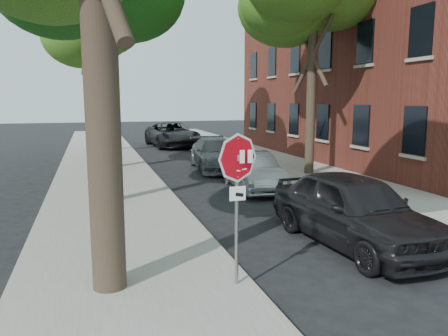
% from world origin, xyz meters
% --- Properties ---
extents(ground, '(120.00, 120.00, 0.00)m').
position_xyz_m(ground, '(0.00, 0.00, 0.00)').
color(ground, black).
rests_on(ground, ground).
extents(sidewalk_left, '(4.00, 55.00, 0.12)m').
position_xyz_m(sidewalk_left, '(-2.50, 12.00, 0.06)').
color(sidewalk_left, gray).
rests_on(sidewalk_left, ground).
extents(sidewalk_right, '(4.00, 55.00, 0.12)m').
position_xyz_m(sidewalk_right, '(6.00, 12.00, 0.06)').
color(sidewalk_right, gray).
rests_on(sidewalk_right, ground).
extents(curb_left, '(0.12, 55.00, 0.13)m').
position_xyz_m(curb_left, '(-0.45, 12.00, 0.07)').
color(curb_left, '#9E9384').
rests_on(curb_left, ground).
extents(curb_right, '(0.12, 55.00, 0.13)m').
position_xyz_m(curb_right, '(3.95, 12.00, 0.07)').
color(curb_right, '#9E9384').
rests_on(curb_right, ground).
extents(apartment_building, '(12.20, 20.20, 15.30)m').
position_xyz_m(apartment_building, '(14.00, 14.00, 7.65)').
color(apartment_building, maroon).
rests_on(apartment_building, ground).
extents(stop_sign, '(0.76, 0.34, 2.61)m').
position_xyz_m(stop_sign, '(-0.70, -0.03, 1.95)').
color(stop_sign, gray).
rests_on(stop_sign, sidewalk_left).
extents(tree_far, '(5.29, 4.91, 9.33)m').
position_xyz_m(tree_far, '(-2.72, 21.11, 7.21)').
color(tree_far, black).
rests_on(tree_far, sidewalk_left).
extents(tree_right, '(5.29, 4.91, 9.33)m').
position_xyz_m(tree_right, '(5.98, 10.11, 7.21)').
color(tree_right, black).
rests_on(tree_right, sidewalk_right).
extents(car_a, '(2.28, 4.98, 1.65)m').
position_xyz_m(car_a, '(2.60, 1.50, 0.83)').
color(car_a, black).
rests_on(car_a, ground).
extents(car_b, '(1.71, 4.23, 1.37)m').
position_xyz_m(car_b, '(2.60, 7.91, 0.68)').
color(car_b, gray).
rests_on(car_b, ground).
extents(car_c, '(2.42, 5.15, 1.45)m').
position_xyz_m(car_c, '(2.60, 12.79, 0.73)').
color(car_c, '#525358').
rests_on(car_c, ground).
extents(car_d, '(3.30, 6.37, 1.72)m').
position_xyz_m(car_d, '(2.47, 23.47, 0.86)').
color(car_d, black).
rests_on(car_d, ground).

